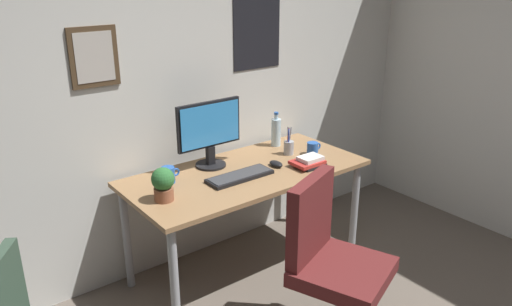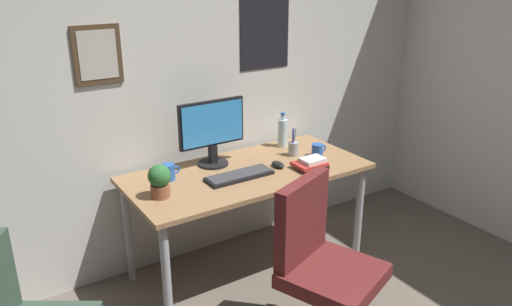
{
  "view_description": "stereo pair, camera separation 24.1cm",
  "coord_description": "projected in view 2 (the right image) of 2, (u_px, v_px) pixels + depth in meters",
  "views": [
    {
      "loc": [
        -1.5,
        -0.68,
        1.96
      ],
      "look_at": [
        0.26,
        1.6,
        0.88
      ],
      "focal_mm": 35.02,
      "sensor_mm": 36.0,
      "label": 1
    },
    {
      "loc": [
        -1.31,
        -0.82,
        1.96
      ],
      "look_at": [
        0.26,
        1.6,
        0.88
      ],
      "focal_mm": 35.02,
      "sensor_mm": 36.0,
      "label": 2
    }
  ],
  "objects": [
    {
      "name": "water_bottle",
      "position": [
        282.0,
        132.0,
        3.6
      ],
      "size": [
        0.07,
        0.07,
        0.25
      ],
      "color": "silver",
      "rests_on": "desk"
    },
    {
      "name": "pen_cup",
      "position": [
        293.0,
        148.0,
        3.45
      ],
      "size": [
        0.07,
        0.07,
        0.2
      ],
      "color": "#9EA0A5",
      "rests_on": "desk"
    },
    {
      "name": "book_stack_left",
      "position": [
        311.0,
        164.0,
        3.23
      ],
      "size": [
        0.21,
        0.16,
        0.07
      ],
      "color": "black",
      "rests_on": "desk"
    },
    {
      "name": "potted_plant",
      "position": [
        160.0,
        180.0,
        2.8
      ],
      "size": [
        0.13,
        0.13,
        0.19
      ],
      "color": "brown",
      "rests_on": "desk"
    },
    {
      "name": "office_chair",
      "position": [
        321.0,
        260.0,
        2.6
      ],
      "size": [
        0.59,
        0.6,
        0.95
      ],
      "color": "#591E1E",
      "rests_on": "ground_plane"
    },
    {
      "name": "monitor",
      "position": [
        212.0,
        130.0,
        3.22
      ],
      "size": [
        0.46,
        0.2,
        0.43
      ],
      "color": "black",
      "rests_on": "desk"
    },
    {
      "name": "coffee_mug_far",
      "position": [
        318.0,
        150.0,
        3.43
      ],
      "size": [
        0.12,
        0.08,
        0.09
      ],
      "color": "#2659B2",
      "rests_on": "desk"
    },
    {
      "name": "desk",
      "position": [
        248.0,
        181.0,
        3.24
      ],
      "size": [
        1.56,
        0.74,
        0.73
      ],
      "color": "#936D47",
      "rests_on": "ground_plane"
    },
    {
      "name": "computer_mouse",
      "position": [
        278.0,
        164.0,
        3.25
      ],
      "size": [
        0.06,
        0.11,
        0.04
      ],
      "color": "black",
      "rests_on": "desk"
    },
    {
      "name": "wall_back",
      "position": [
        176.0,
        75.0,
        3.23
      ],
      "size": [
        4.4,
        0.1,
        2.6
      ],
      "color": "silver",
      "rests_on": "ground_plane"
    },
    {
      "name": "coffee_mug_near",
      "position": [
        168.0,
        172.0,
        3.05
      ],
      "size": [
        0.12,
        0.08,
        0.1
      ],
      "color": "#2659B2",
      "rests_on": "desk"
    },
    {
      "name": "keyboard",
      "position": [
        239.0,
        176.0,
        3.09
      ],
      "size": [
        0.43,
        0.15,
        0.03
      ],
      "color": "black",
      "rests_on": "desk"
    }
  ]
}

